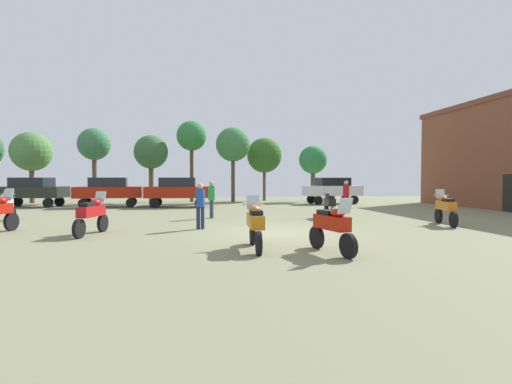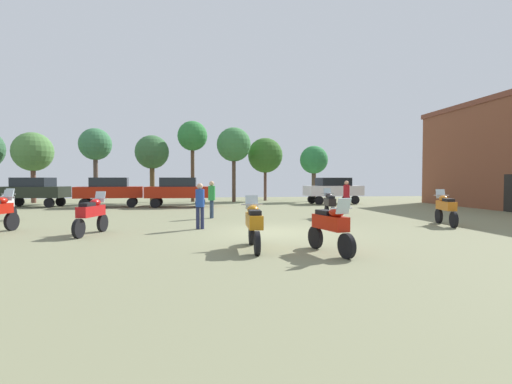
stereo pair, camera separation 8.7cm
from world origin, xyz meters
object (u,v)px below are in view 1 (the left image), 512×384
Objects in this scene: motorcycle_4 at (329,204)px; car_4 at (32,190)px; person_3 at (346,194)px; tree_5 at (31,152)px; motorcycle_2 at (255,223)px; motorcycle_3 at (2,206)px; motorcycle_1 at (446,208)px; car_3 at (332,189)px; tree_4 at (151,153)px; tree_3 at (313,160)px; tree_6 at (264,156)px; tree_7 at (233,145)px; car_2 at (109,190)px; motorcycle_5 at (332,226)px; person_2 at (200,202)px; motorcycle_6 at (92,214)px; person_1 at (212,196)px; car_1 at (178,190)px; tree_1 at (94,145)px; tree_2 at (192,137)px.

car_4 is (-17.56, 9.93, 0.46)m from motorcycle_4.
tree_5 is at bearing -114.36° from person_3.
motorcycle_3 is (-10.14, 7.95, 0.02)m from motorcycle_2.
car_3 is at bearing 104.04° from motorcycle_1.
person_3 is (16.61, 1.90, 0.34)m from motorcycle_3.
motorcycle_3 is 15.03m from tree_4.
tree_3 is at bearing 3.32° from car_3.
tree_3 is at bearing -21.43° from tree_6.
motorcycle_4 is 0.34× the size of tree_7.
person_3 is at bearing -121.74° from car_2.
person_2 is (-3.35, 5.26, 0.31)m from motorcycle_5.
motorcycle_1 is 1.24× the size of person_2.
car_3 is 2.46× the size of person_3.
tree_6 is (18.76, 0.66, -0.07)m from tree_5.
motorcycle_6 is 21.65m from tree_6.
motorcycle_6 is 1.23× the size of person_2.
person_1 is at bearing -147.11° from car_2.
car_1 is 11.67m from car_3.
motorcycle_4 is 2.84m from person_3.
car_2 reaches higher than person_2.
car_2 is at bearing 88.84° from car_3.
motorcycle_3 is 17.91m from tree_7.
tree_4 is at bearing -85.77° from motorcycle_5.
tree_4 is at bearing -129.41° from person_3.
tree_7 is at bearing 91.18° from person_2.
motorcycle_4 is (4.74, 7.62, 0.00)m from motorcycle_2.
motorcycle_4 is (14.88, -0.33, -0.02)m from motorcycle_3.
motorcycle_5 is 0.45× the size of car_4.
car_4 is at bearing -149.54° from tree_4.
tree_3 is (15.62, 4.64, 2.31)m from car_2.
car_4 is at bearing 109.11° from motorcycle_3.
person_1 is at bearing -99.33° from tree_7.
tree_1 is (-14.71, 14.45, 3.93)m from motorcycle_4.
motorcycle_4 is at bearing -32.04° from person_3.
motorcycle_3 is 1.25× the size of person_2.
tree_5 reaches higher than person_2.
motorcycle_4 is 0.38× the size of tree_6.
person_3 is 0.27× the size of tree_2.
tree_6 is (-2.42, 12.92, 2.89)m from person_3.
person_2 is 0.31× the size of tree_5.
person_3 is (9.48, -6.25, -0.11)m from car_1.
person_2 is (6.14, -12.15, -0.15)m from car_2.
motorcycle_3 is 0.46× the size of tree_3.
tree_2 is (-0.74, 17.50, 4.38)m from person_2.
motorcycle_1 is at bearing -134.80° from car_1.
motorcycle_6 is 0.39× the size of tree_4.
car_1 is 10.10m from tree_6.
motorcycle_5 is 0.33× the size of tree_7.
tree_2 is (-10.75, 4.09, 4.23)m from car_3.
tree_6 is (11.67, 6.19, 2.79)m from car_2.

